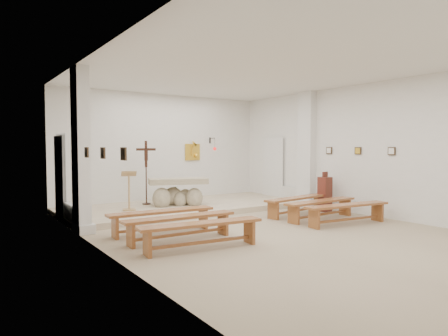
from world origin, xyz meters
TOP-DOWN VIEW (x-y plane):
  - ground at (0.00, 0.00)m, footprint 7.00×10.00m
  - wall_left at (-3.49, 0.00)m, footprint 0.02×10.00m
  - wall_right at (3.49, 0.00)m, footprint 0.02×10.00m
  - wall_back at (0.00, 4.99)m, footprint 7.00×0.02m
  - ceiling at (0.00, 0.00)m, footprint 7.00×10.00m
  - sanctuary_platform at (0.00, 3.50)m, footprint 6.98×3.00m
  - pilaster_left at (-3.37, 2.00)m, footprint 0.26×0.55m
  - pilaster_right at (3.37, 2.00)m, footprint 0.26×0.55m
  - gold_wall_relief at (1.05, 4.96)m, footprint 0.55×0.04m
  - sanctuary_lamp at (1.75, 4.71)m, footprint 0.11×0.36m
  - station_frame_left_front at (-3.47, -0.80)m, footprint 0.03×0.20m
  - station_frame_left_mid at (-3.47, 0.20)m, footprint 0.03×0.20m
  - station_frame_left_rear at (-3.47, 1.20)m, footprint 0.03×0.20m
  - station_frame_right_front at (3.47, -0.80)m, footprint 0.03×0.20m
  - station_frame_right_mid at (3.47, 0.20)m, footprint 0.03×0.20m
  - station_frame_right_rear at (3.47, 1.20)m, footprint 0.03×0.20m
  - radiator_left at (-3.43, 2.70)m, footprint 0.10×0.85m
  - radiator_right at (3.43, 2.70)m, footprint 0.10×0.85m
  - altar at (-0.31, 3.46)m, footprint 1.77×1.15m
  - lectern at (-1.79, 3.39)m, footprint 0.45×0.41m
  - crucifix_stand at (-0.97, 4.16)m, footprint 0.54×0.24m
  - potted_plant at (-0.16, 4.20)m, footprint 0.56×0.54m
  - donation_pedestal at (3.10, 1.02)m, footprint 0.31×0.31m
  - bench_left_front at (-2.00, 0.98)m, footprint 2.32×0.50m
  - bench_right_front at (2.00, 0.98)m, footprint 2.33×0.67m
  - bench_left_second at (-2.00, 0.17)m, footprint 2.31×0.44m
  - bench_right_second at (2.00, 0.17)m, footprint 2.32×0.48m
  - bench_left_third at (-2.00, -0.65)m, footprint 2.33×0.64m
  - bench_right_third at (2.00, -0.65)m, footprint 2.33×0.65m

SIDE VIEW (x-z plane):
  - ground at x=0.00m, z-range 0.00..0.00m
  - sanctuary_platform at x=0.00m, z-range 0.00..0.15m
  - radiator_left at x=-3.43m, z-range 0.01..0.53m
  - radiator_right at x=3.43m, z-range 0.01..0.53m
  - bench_left_front at x=-2.00m, z-range 0.12..0.61m
  - bench_right_front at x=2.00m, z-range 0.12..0.61m
  - bench_left_second at x=-2.00m, z-range 0.12..0.61m
  - bench_right_second at x=2.00m, z-range 0.12..0.61m
  - bench_left_third at x=-2.00m, z-range 0.12..0.61m
  - bench_right_third at x=2.00m, z-range 0.12..0.61m
  - potted_plant at x=-0.16m, z-range 0.15..0.63m
  - altar at x=-0.31m, z-range 0.05..0.90m
  - donation_pedestal at x=3.10m, z-range -0.07..1.05m
  - lectern at x=-1.79m, z-range 0.14..1.22m
  - crucifix_stand at x=-0.97m, z-range 0.29..2.14m
  - gold_wall_relief at x=1.05m, z-range 1.38..1.92m
  - station_frame_left_front at x=-3.47m, z-range 1.62..1.82m
  - station_frame_left_mid at x=-3.47m, z-range 1.62..1.82m
  - station_frame_left_rear at x=-3.47m, z-range 1.62..1.82m
  - station_frame_right_front at x=3.47m, z-range 1.62..1.82m
  - station_frame_right_mid at x=3.47m, z-range 1.62..1.82m
  - station_frame_right_rear at x=3.47m, z-range 1.62..1.82m
  - wall_left at x=-3.49m, z-range 0.00..3.50m
  - wall_right at x=3.49m, z-range 0.00..3.50m
  - wall_back at x=0.00m, z-range 0.00..3.50m
  - pilaster_left at x=-3.37m, z-range 0.00..3.50m
  - pilaster_right at x=3.37m, z-range 0.00..3.50m
  - sanctuary_lamp at x=1.75m, z-range 1.59..2.03m
  - ceiling at x=0.00m, z-range 3.48..3.50m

